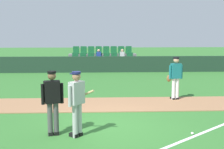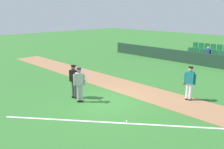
{
  "view_description": "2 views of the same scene",
  "coord_description": "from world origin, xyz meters",
  "px_view_note": "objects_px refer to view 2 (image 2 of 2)",
  "views": [
    {
      "loc": [
        -0.27,
        -8.62,
        2.83
      ],
      "look_at": [
        0.19,
        1.69,
        1.28
      ],
      "focal_mm": 47.83,
      "sensor_mm": 36.0,
      "label": 1
    },
    {
      "loc": [
        8.03,
        -7.45,
        4.35
      ],
      "look_at": [
        -0.13,
        0.59,
        1.28
      ],
      "focal_mm": 37.4,
      "sensor_mm": 36.0,
      "label": 2
    }
  ],
  "objects_px": {
    "umpire_home_plate": "(74,80)",
    "baseball": "(127,121)",
    "runner_teal_jersey": "(189,82)",
    "batter_grey_jersey": "(80,83)"
  },
  "relations": [
    {
      "from": "runner_teal_jersey",
      "to": "umpire_home_plate",
      "type": "bearing_deg",
      "value": -138.01
    },
    {
      "from": "runner_teal_jersey",
      "to": "baseball",
      "type": "bearing_deg",
      "value": -97.64
    },
    {
      "from": "umpire_home_plate",
      "to": "baseball",
      "type": "xyz_separation_m",
      "value": [
        3.78,
        -0.15,
        -0.96
      ]
    },
    {
      "from": "batter_grey_jersey",
      "to": "baseball",
      "type": "xyz_separation_m",
      "value": [
        3.12,
        -0.01,
        -0.93
      ]
    },
    {
      "from": "umpire_home_plate",
      "to": "baseball",
      "type": "relative_size",
      "value": 23.78
    },
    {
      "from": "runner_teal_jersey",
      "to": "baseball",
      "type": "height_order",
      "value": "runner_teal_jersey"
    },
    {
      "from": "batter_grey_jersey",
      "to": "umpire_home_plate",
      "type": "xyz_separation_m",
      "value": [
        -0.66,
        0.15,
        0.03
      ]
    },
    {
      "from": "umpire_home_plate",
      "to": "baseball",
      "type": "distance_m",
      "value": 3.91
    },
    {
      "from": "batter_grey_jersey",
      "to": "runner_teal_jersey",
      "type": "bearing_deg",
      "value": 47.79
    },
    {
      "from": "baseball",
      "to": "batter_grey_jersey",
      "type": "bearing_deg",
      "value": 179.86
    }
  ]
}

